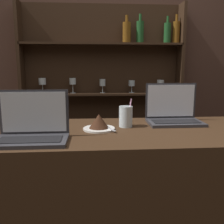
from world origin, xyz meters
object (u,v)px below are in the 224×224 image
laptop_near (32,129)px  laptop_far (173,114)px  cake_plate (99,123)px  water_glass (126,116)px

laptop_near → laptop_far: 0.87m
cake_plate → water_glass: water_glass is taller
laptop_far → water_glass: laptop_far is taller
cake_plate → water_glass: (0.17, 0.06, 0.02)m
laptop_near → laptop_far: bearing=22.4°
laptop_far → water_glass: size_ratio=1.99×
laptop_far → cake_plate: bearing=-163.2°
cake_plate → laptop_near: bearing=-150.2°
water_glass → cake_plate: bearing=-160.6°
laptop_far → water_glass: (-0.31, -0.09, 0.00)m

